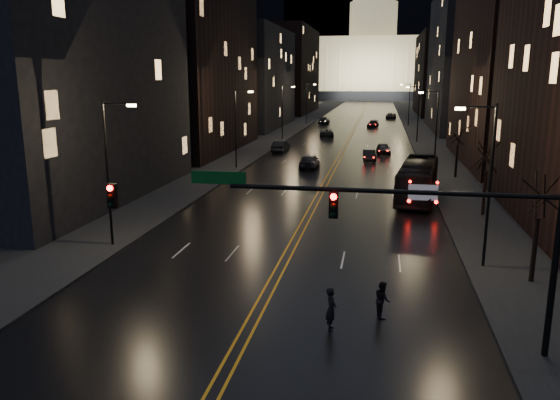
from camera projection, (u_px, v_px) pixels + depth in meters
The scene contains 35 objects.
ground at pixel (246, 334), 22.45m from camera, with size 900.00×900.00×0.00m, color black.
road at pixel (361, 116), 147.17m from camera, with size 20.00×320.00×0.02m, color black.
sidewalk_left at pixel (310, 115), 149.61m from camera, with size 8.00×320.00×0.16m, color black.
sidewalk_right at pixel (415, 116), 144.69m from camera, with size 8.00×320.00×0.16m, color black.
center_line at pixel (361, 116), 147.16m from camera, with size 0.62×320.00×0.01m, color orange.
building_left_near at pixel (60, 68), 44.81m from camera, with size 12.00×28.00×22.00m, color black.
building_left_mid at pixel (190, 49), 74.85m from camera, with size 12.00×30.00×28.00m, color black.
building_left_far at pixel (253, 78), 112.19m from camera, with size 12.00×34.00×20.00m, color black.
building_left_dist at pixel (291, 71), 157.80m from camera, with size 12.00×40.00×24.00m, color black.
building_right_mid at pixel (467, 62), 104.16m from camera, with size 12.00×34.00×26.00m, color black.
building_right_dist at pixel (441, 74), 150.65m from camera, with size 12.00×40.00×22.00m, color black.
capitol at pixel (372, 62), 258.51m from camera, with size 90.00×50.00×58.50m.
traffic_signal at pixel (398, 221), 20.28m from camera, with size 17.29×0.45×7.00m.
streetlamp_right_near at pixel (487, 178), 29.02m from camera, with size 2.13×0.25×9.00m.
streetlamp_left_near at pixel (110, 166), 32.82m from camera, with size 2.13×0.25×9.00m.
streetlamp_right_mid at pixel (435, 127), 57.80m from camera, with size 2.13×0.25×9.00m.
streetlamp_left_mid at pixel (237, 124), 61.60m from camera, with size 2.13×0.25×9.00m.
streetlamp_right_far at pixel (417, 111), 86.58m from camera, with size 2.13×0.25×9.00m.
streetlamp_left_far at pixel (283, 109), 90.38m from camera, with size 2.13×0.25×9.00m.
streetlamp_right_dist at pixel (408, 102), 115.37m from camera, with size 2.13×0.25×9.00m.
streetlamp_left_dist at pixel (307, 101), 119.16m from camera, with size 2.13×0.25×9.00m.
tree_right_near at pixel (540, 197), 26.84m from camera, with size 2.40×2.40×6.65m.
tree_right_mid at pixel (487, 157), 40.27m from camera, with size 2.40×2.40×6.65m.
tree_right_far at pixel (458, 135), 55.62m from camera, with size 2.40×2.40×6.65m.
bus at pixel (418, 180), 46.92m from camera, with size 2.80×11.97×3.34m, color black.
oncoming_car_a at pixel (309, 161), 62.87m from camera, with size 1.99×4.94×1.68m, color black.
oncoming_car_b at pixel (281, 146), 76.44m from camera, with size 1.68×4.81×1.58m, color black.
oncoming_car_c at pixel (327, 133), 95.97m from camera, with size 2.39×5.19×1.44m, color black.
oncoming_car_d at pixel (324, 120), 122.16m from camera, with size 2.19×5.40×1.57m, color black.
receding_car_a at pixel (369, 155), 68.41m from camera, with size 1.45×4.17×1.37m, color black.
receding_car_b at pixel (383, 149), 74.13m from camera, with size 1.80×4.47×1.52m, color black.
receding_car_c at pixel (373, 124), 113.67m from camera, with size 2.01×4.94×1.43m, color black.
receding_car_d at pixel (391, 116), 137.08m from camera, with size 2.44×5.30×1.47m, color black.
pedestrian_a at pixel (331, 309), 22.57m from camera, with size 0.68×0.45×1.87m, color black.
pedestrian_b at pixel (382, 299), 23.84m from camera, with size 0.80×0.44×1.65m, color black.
Camera 1 is at (5.11, -20.08, 10.33)m, focal length 35.00 mm.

